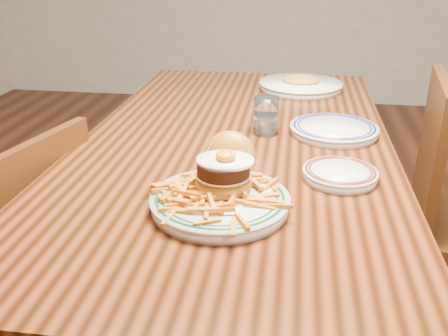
# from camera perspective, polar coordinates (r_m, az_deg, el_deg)

# --- Properties ---
(table) EXTENTS (0.85, 1.60, 0.75)m
(table) POSITION_cam_1_polar(r_m,az_deg,el_deg) (1.43, 1.34, 0.03)
(table) COLOR black
(table) RESTS_ON floor
(chair_left) EXTENTS (0.46, 0.46, 0.82)m
(chair_left) POSITION_cam_1_polar(r_m,az_deg,el_deg) (1.51, -21.92, -10.03)
(chair_left) COLOR #3E240C
(chair_left) RESTS_ON floor
(main_plate) EXTENTS (0.28, 0.30, 0.14)m
(main_plate) POSITION_cam_1_polar(r_m,az_deg,el_deg) (1.02, -0.27, -2.37)
(main_plate) COLOR silver
(main_plate) RESTS_ON table
(side_plate) EXTENTS (0.17, 0.17, 0.03)m
(side_plate) POSITION_cam_1_polar(r_m,az_deg,el_deg) (1.17, 13.12, -0.61)
(side_plate) COLOR silver
(side_plate) RESTS_ON table
(rear_plate) EXTENTS (0.25, 0.25, 0.03)m
(rear_plate) POSITION_cam_1_polar(r_m,az_deg,el_deg) (1.46, 12.46, 4.36)
(rear_plate) COLOR silver
(rear_plate) RESTS_ON table
(water_glass) EXTENTS (0.07, 0.07, 0.11)m
(water_glass) POSITION_cam_1_polar(r_m,az_deg,el_deg) (1.42, 4.83, 5.73)
(water_glass) COLOR white
(water_glass) RESTS_ON table
(far_plate) EXTENTS (0.31, 0.31, 0.06)m
(far_plate) POSITION_cam_1_polar(r_m,az_deg,el_deg) (1.91, 8.76, 9.38)
(far_plate) COLOR silver
(far_plate) RESTS_ON table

